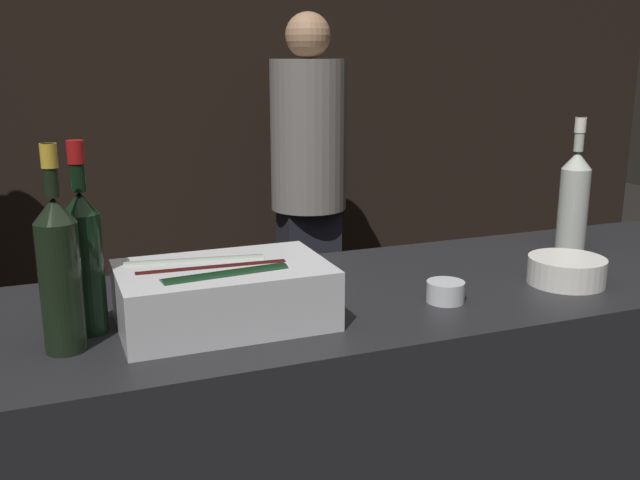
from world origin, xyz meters
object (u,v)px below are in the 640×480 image
Objects in this scene: bowl_white at (567,270)px; candle_votive at (445,292)px; person_blond_tee at (309,173)px; white_wine_bottle at (574,197)px; ice_bin_with_bottles at (221,292)px; champagne_bottle at (60,270)px; red_wine_bottle_burgundy at (84,256)px.

bowl_white is 0.33m from candle_votive.
white_wine_bottle is at bearing 16.68° from person_blond_tee.
person_blond_tee is (0.88, 1.85, -0.09)m from ice_bin_with_bottles.
white_wine_bottle reaches higher than bowl_white.
champagne_bottle reaches higher than white_wine_bottle.
red_wine_bottle_burgundy is at bearing -21.47° from person_blond_tee.
white_wine_bottle is 1.65m from person_blond_tee.
person_blond_tee is at bearing 88.29° from bowl_white.
bowl_white is at bearing -131.68° from white_wine_bottle.
champagne_bottle is 1.04× the size of white_wine_bottle.
white_wine_bottle is (1.30, 0.17, -0.01)m from red_wine_bottle_burgundy.
candle_votive is at bearing -7.64° from red_wine_bottle_burgundy.
ice_bin_with_bottles is at bearing 174.11° from candle_votive.
bowl_white is 0.36m from white_wine_bottle.
person_blond_tee reaches higher than ice_bin_with_bottles.
white_wine_bottle reaches higher than candle_votive.
bowl_white is 0.49× the size of white_wine_bottle.
person_blond_tee is at bearing 57.96° from red_wine_bottle_burgundy.
ice_bin_with_bottles is at bearing -14.81° from person_blond_tee.
champagne_bottle reaches higher than red_wine_bottle_burgundy.
red_wine_bottle_burgundy is at bearing 58.57° from champagne_bottle.
white_wine_bottle is at bearing 10.38° from champagne_bottle.
person_blond_tee reaches higher than candle_votive.
champagne_bottle is 1.37m from white_wine_bottle.
ice_bin_with_bottles is 1.08m from white_wine_bottle.
ice_bin_with_bottles is 1.13× the size of white_wine_bottle.
red_wine_bottle_burgundy is 1.03× the size of white_wine_bottle.
white_wine_bottle is (0.23, 0.26, 0.11)m from bowl_white.
bowl_white is 0.48× the size of champagne_bottle.
bowl_white is at bearing 1.59° from candle_votive.
candle_votive is 0.79m from champagne_bottle.
white_wine_bottle is 0.22× the size of person_blond_tee.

